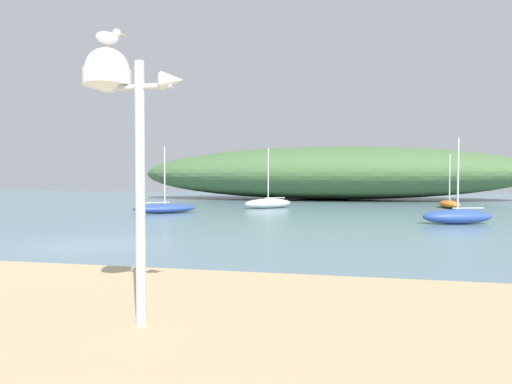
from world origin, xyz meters
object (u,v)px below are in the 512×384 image
at_px(seagull_on_radar, 109,37).
at_px(sailboat_far_right, 449,204).
at_px(mast_structure, 116,93).
at_px(sailboat_centre_water, 458,216).
at_px(sailboat_far_left, 165,208).
at_px(sailboat_inner_mooring, 268,203).

xyz_separation_m(seagull_on_radar, sailboat_far_right, (10.22, 28.10, -3.44)).
distance_m(mast_structure, sailboat_far_right, 30.00).
relative_size(mast_structure, sailboat_centre_water, 0.87).
relative_size(mast_structure, sailboat_far_right, 0.87).
xyz_separation_m(sailboat_far_left, sailboat_far_right, (18.04, 8.83, -0.01)).
bearing_deg(sailboat_far_right, seagull_on_radar, -109.99).
xyz_separation_m(seagull_on_radar, sailboat_far_left, (-7.82, 19.27, -3.43)).
xyz_separation_m(sailboat_far_left, sailboat_centre_water, (15.67, -3.30, 0.05)).
bearing_deg(mast_structure, sailboat_far_left, 112.33).
bearing_deg(sailboat_inner_mooring, sailboat_centre_water, -41.50).
xyz_separation_m(sailboat_inner_mooring, sailboat_far_right, (12.74, 2.95, -0.07)).
xyz_separation_m(mast_structure, sailboat_far_right, (10.12, 28.11, -2.75)).
relative_size(seagull_on_radar, sailboat_centre_water, 0.08).
relative_size(mast_structure, sailboat_far_left, 0.85).
height_order(sailboat_far_left, sailboat_centre_water, sailboat_far_left).
distance_m(sailboat_far_left, sailboat_centre_water, 16.01).
bearing_deg(sailboat_far_left, sailboat_inner_mooring, 47.96).
relative_size(seagull_on_radar, sailboat_far_right, 0.08).
bearing_deg(sailboat_far_right, sailboat_far_left, -153.92).
bearing_deg(sailboat_centre_water, sailboat_inner_mooring, 138.50).
distance_m(seagull_on_radar, sailboat_inner_mooring, 25.49).
bearing_deg(seagull_on_radar, sailboat_centre_water, 63.83).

